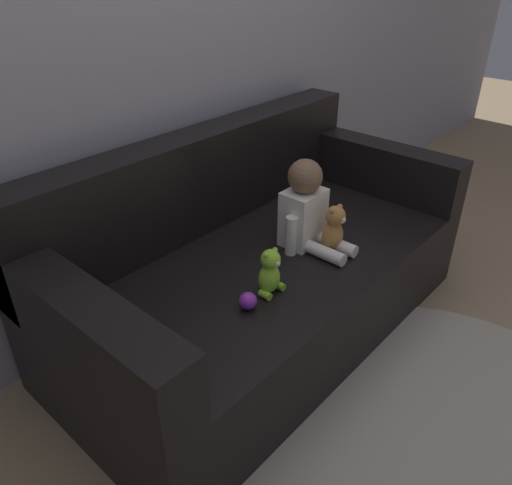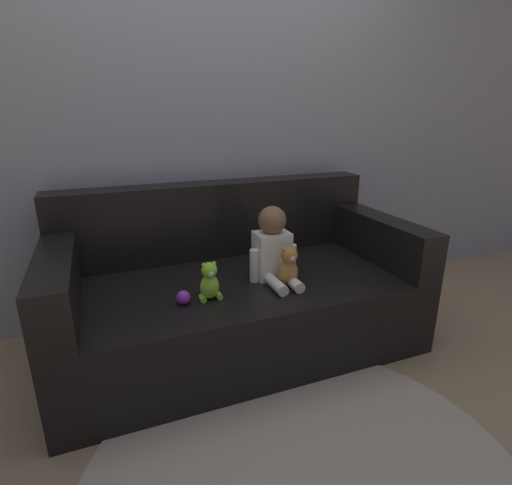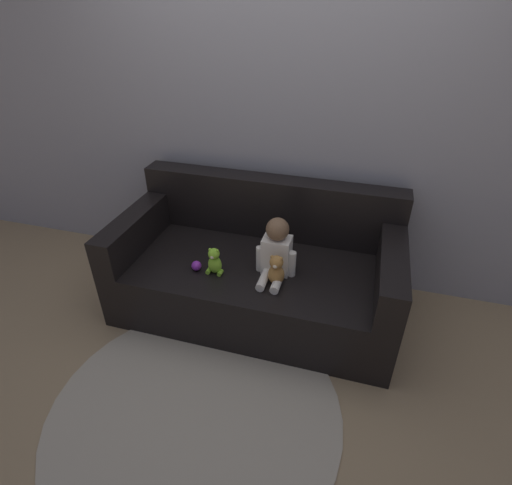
{
  "view_description": "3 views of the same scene",
  "coord_description": "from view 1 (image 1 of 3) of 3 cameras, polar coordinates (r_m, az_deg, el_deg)",
  "views": [
    {
      "loc": [
        -1.4,
        -1.18,
        1.55
      ],
      "look_at": [
        -0.07,
        -0.0,
        0.49
      ],
      "focal_mm": 35.0,
      "sensor_mm": 36.0,
      "label": 1
    },
    {
      "loc": [
        -0.65,
        -1.88,
        1.27
      ],
      "look_at": [
        0.04,
        -0.14,
        0.65
      ],
      "focal_mm": 28.0,
      "sensor_mm": 36.0,
      "label": 2
    },
    {
      "loc": [
        0.63,
        -2.15,
        1.98
      ],
      "look_at": [
        0.04,
        -0.14,
        0.66
      ],
      "focal_mm": 28.0,
      "sensor_mm": 36.0,
      "label": 3
    }
  ],
  "objects": [
    {
      "name": "ground_plane",
      "position": [
        2.4,
        1.09,
        -9.43
      ],
      "size": [
        12.0,
        12.0,
        0.0
      ],
      "primitive_type": "plane",
      "color": "#9E8460"
    },
    {
      "name": "wall_back",
      "position": [
        2.25,
        -10.52,
        23.99
      ],
      "size": [
        8.0,
        0.05,
        2.6
      ],
      "color": "#93939E",
      "rests_on": "ground_plane"
    },
    {
      "name": "couch",
      "position": [
        2.25,
        -0.0,
        -2.89
      ],
      "size": [
        1.9,
        0.96,
        0.86
      ],
      "color": "black",
      "rests_on": "ground_plane"
    },
    {
      "name": "person_baby",
      "position": [
        2.14,
        5.81,
        3.69
      ],
      "size": [
        0.26,
        0.32,
        0.39
      ],
      "color": "white",
      "rests_on": "couch"
    },
    {
      "name": "teddy_bear_brown",
      "position": [
        2.13,
        8.86,
        1.54
      ],
      "size": [
        0.1,
        0.1,
        0.21
      ],
      "color": "#AD7A3D",
      "rests_on": "couch"
    },
    {
      "name": "plush_toy_side",
      "position": [
        1.86,
        1.59,
        -3.48
      ],
      "size": [
        0.11,
        0.09,
        0.19
      ],
      "color": "#8CD133",
      "rests_on": "couch"
    },
    {
      "name": "toy_ball",
      "position": [
        1.81,
        -0.93,
        -6.7
      ],
      "size": [
        0.07,
        0.07,
        0.07
      ],
      "color": "purple",
      "rests_on": "couch"
    },
    {
      "name": "floor_rug",
      "position": [
        2.05,
        20.89,
        -20.98
      ],
      "size": [
        1.62,
        1.62,
        0.01
      ],
      "color": "#B2A893",
      "rests_on": "ground_plane"
    }
  ]
}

